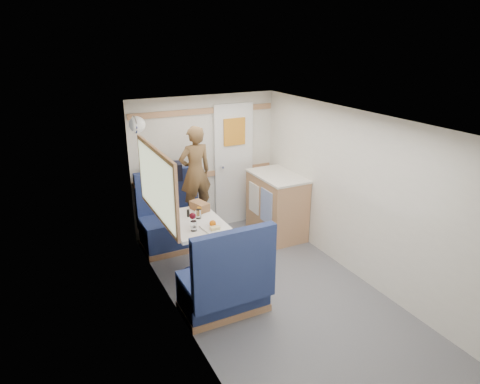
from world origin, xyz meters
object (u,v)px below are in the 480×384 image
tumbler_right (198,214)px  tray (218,229)px  bench_far (173,226)px  galley_counter (277,205)px  bread_loaf (200,206)px  dome_light (137,125)px  wine_glass (193,217)px  pepper_grinder (188,213)px  dinette_table (195,233)px  beer_glass (199,211)px  person (195,172)px  duffel_bag (164,172)px  orange_fruit (213,223)px  bench_near (226,288)px  cheese_block (215,228)px  tumbler_left (194,226)px

tumbler_right → tray: bearing=-80.4°
bench_far → galley_counter: 1.51m
tumbler_right → bread_loaf: bearing=65.2°
dome_light → tumbler_right: 1.34m
wine_glass → pepper_grinder: size_ratio=1.85×
dinette_table → beer_glass: bearing=51.8°
dome_light → person: (0.70, -0.10, -0.68)m
bread_loaf → dinette_table: bearing=-121.7°
tumbler_right → dinette_table: bearing=-140.4°
galley_counter → duffel_bag: (-1.48, 0.57, 0.55)m
tray → beer_glass: (-0.02, 0.50, 0.04)m
person → wine_glass: bearing=61.5°
duffel_bag → tumbler_right: (0.08, -1.06, -0.24)m
person → orange_fruit: size_ratio=16.26×
person → wine_glass: (-0.38, -0.88, -0.23)m
tumbler_right → pepper_grinder: size_ratio=1.19×
person → dinette_table: bearing=62.4°
bench_near → cheese_block: bench_near is taller
duffel_bag → beer_glass: size_ratio=5.01×
cheese_block → pepper_grinder: (-0.13, 0.52, 0.01)m
bench_far → tumbler_right: bench_far is taller
duffel_bag → pepper_grinder: 1.00m
bread_loaf → bench_near: bearing=-98.8°
bench_far → tumbler_right: 0.94m
dome_light → galley_counter: bearing=-9.2°
dinette_table → bench_far: bearing=90.0°
bench_far → duffel_bag: 0.76m
bench_far → tumbler_left: bearing=-95.3°
galley_counter → pepper_grinder: size_ratio=10.10×
dome_light → bench_far: bearing=2.1°
bench_far → bench_near: (0.00, -1.73, 0.00)m
wine_glass → bread_loaf: bearing=59.5°
duffel_bag → bench_far: bearing=-72.7°
dinette_table → orange_fruit: size_ratio=12.06×
galley_counter → tray: bearing=-145.8°
pepper_grinder → orange_fruit: bearing=-72.1°
orange_fruit → tumbler_left: tumbler_left is taller
person → pepper_grinder: size_ratio=13.63×
cheese_block → pepper_grinder: 0.53m
dinette_table → duffel_bag: (-0.01, 1.12, 0.45)m
bench_far → person: person is taller
duffel_bag → beer_glass: 1.01m
bench_far → pepper_grinder: bearing=-91.9°
bench_far → wine_glass: 1.14m
dinette_table → wine_glass: bearing=-117.7°
galley_counter → cheese_block: galley_counter is taller
dome_light → pepper_grinder: bearing=-62.2°
galley_counter → person: person is taller
pepper_grinder → bread_loaf: size_ratio=0.36×
cheese_block → orange_fruit: bearing=84.3°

